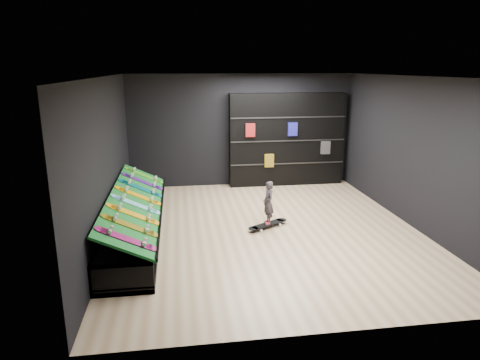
{
  "coord_description": "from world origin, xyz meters",
  "views": [
    {
      "loc": [
        -1.69,
        -7.89,
        3.18
      ],
      "look_at": [
        -0.5,
        0.2,
        1.0
      ],
      "focal_mm": 32.0,
      "sensor_mm": 36.0,
      "label": 1
    }
  ],
  "objects": [
    {
      "name": "wall_back",
      "position": [
        0.0,
        3.5,
        1.5
      ],
      "size": [
        6.0,
        0.02,
        3.0
      ],
      "primitive_type": "cube",
      "color": "black",
      "rests_on": "ground"
    },
    {
      "name": "floor",
      "position": [
        0.0,
        0.0,
        0.0
      ],
      "size": [
        6.0,
        7.0,
        0.01
      ],
      "primitive_type": "cube",
      "color": "tan",
      "rests_on": "ground"
    },
    {
      "name": "display_board_3",
      "position": [
        -2.49,
        -0.27,
        0.74
      ],
      "size": [
        0.93,
        0.22,
        0.5
      ],
      "primitive_type": null,
      "rotation": [
        0.0,
        0.44,
        0.0
      ],
      "color": "#0CB2E5",
      "rests_on": "turf_ramp"
    },
    {
      "name": "wall_left",
      "position": [
        -3.0,
        0.0,
        1.5
      ],
      "size": [
        0.02,
        7.0,
        3.0
      ],
      "primitive_type": "cube",
      "color": "black",
      "rests_on": "ground"
    },
    {
      "name": "wall_right",
      "position": [
        3.0,
        0.0,
        1.5
      ],
      "size": [
        0.02,
        7.0,
        3.0
      ],
      "primitive_type": "cube",
      "color": "black",
      "rests_on": "ground"
    },
    {
      "name": "display_board_6",
      "position": [
        -2.49,
        1.36,
        0.74
      ],
      "size": [
        0.93,
        0.22,
        0.5
      ],
      "primitive_type": null,
      "rotation": [
        0.0,
        0.44,
        0.0
      ],
      "color": "purple",
      "rests_on": "turf_ramp"
    },
    {
      "name": "floor_skateboard",
      "position": [
        0.06,
        0.09,
        0.05
      ],
      "size": [
        0.95,
        0.69,
        0.09
      ],
      "primitive_type": null,
      "rotation": [
        0.0,
        0.0,
        0.54
      ],
      "color": "black",
      "rests_on": "ground"
    },
    {
      "name": "ceiling",
      "position": [
        0.0,
        0.0,
        3.0
      ],
      "size": [
        6.0,
        7.0,
        0.01
      ],
      "primitive_type": "cube",
      "color": "white",
      "rests_on": "ground"
    },
    {
      "name": "display_rack",
      "position": [
        -2.55,
        0.0,
        0.25
      ],
      "size": [
        0.9,
        4.5,
        0.5
      ],
      "primitive_type": null,
      "color": "black",
      "rests_on": "ground"
    },
    {
      "name": "child",
      "position": [
        0.06,
        0.09,
        0.36
      ],
      "size": [
        0.17,
        0.22,
        0.53
      ],
      "primitive_type": "imported",
      "rotation": [
        0.0,
        0.0,
        -1.45
      ],
      "color": "black",
      "rests_on": "floor_skateboard"
    },
    {
      "name": "display_board_5",
      "position": [
        -2.49,
        0.81,
        0.74
      ],
      "size": [
        0.93,
        0.22,
        0.5
      ],
      "primitive_type": null,
      "rotation": [
        0.0,
        0.44,
        0.0
      ],
      "color": "#0C8C99",
      "rests_on": "turf_ramp"
    },
    {
      "name": "display_board_2",
      "position": [
        -2.49,
        -0.81,
        0.74
      ],
      "size": [
        0.93,
        0.22,
        0.5
      ],
      "primitive_type": null,
      "rotation": [
        0.0,
        0.44,
        0.0
      ],
      "color": "orange",
      "rests_on": "turf_ramp"
    },
    {
      "name": "display_board_0",
      "position": [
        -2.49,
        -1.9,
        0.74
      ],
      "size": [
        0.93,
        0.22,
        0.5
      ],
      "primitive_type": null,
      "rotation": [
        0.0,
        0.44,
        0.0
      ],
      "color": "#E5198C",
      "rests_on": "turf_ramp"
    },
    {
      "name": "turf_ramp",
      "position": [
        -2.5,
        0.0,
        0.71
      ],
      "size": [
        0.92,
        4.5,
        0.46
      ],
      "primitive_type": "cube",
      "rotation": [
        0.0,
        0.44,
        0.0
      ],
      "color": "#0D531B",
      "rests_on": "display_rack"
    },
    {
      "name": "display_board_1",
      "position": [
        -2.49,
        -1.36,
        0.74
      ],
      "size": [
        0.93,
        0.22,
        0.5
      ],
      "primitive_type": null,
      "rotation": [
        0.0,
        0.44,
        0.0
      ],
      "color": "yellow",
      "rests_on": "turf_ramp"
    },
    {
      "name": "display_board_7",
      "position": [
        -2.49,
        1.9,
        0.74
      ],
      "size": [
        0.93,
        0.22,
        0.5
      ],
      "primitive_type": null,
      "rotation": [
        0.0,
        0.44,
        0.0
      ],
      "color": "green",
      "rests_on": "turf_ramp"
    },
    {
      "name": "display_board_4",
      "position": [
        -2.49,
        0.27,
        0.74
      ],
      "size": [
        0.93,
        0.22,
        0.5
      ],
      "primitive_type": null,
      "rotation": [
        0.0,
        0.44,
        0.0
      ],
      "color": "yellow",
      "rests_on": "turf_ramp"
    },
    {
      "name": "back_shelving",
      "position": [
        1.24,
        3.32,
        1.25
      ],
      "size": [
        3.12,
        0.36,
        2.5
      ],
      "primitive_type": "cube",
      "color": "black",
      "rests_on": "ground"
    },
    {
      "name": "wall_front",
      "position": [
        0.0,
        -3.5,
        1.5
      ],
      "size": [
        6.0,
        0.02,
        3.0
      ],
      "primitive_type": "cube",
      "color": "black",
      "rests_on": "ground"
    }
  ]
}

